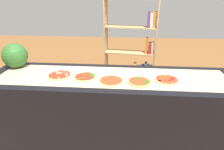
% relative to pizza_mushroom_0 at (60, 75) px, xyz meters
% --- Properties ---
extents(ground_plane, '(12.00, 12.00, 0.00)m').
position_rel_pizza_mushroom_0_xyz_m(ground_plane, '(0.55, 0.03, -0.92)').
color(ground_plane, brown).
extents(counter, '(2.62, 0.72, 0.91)m').
position_rel_pizza_mushroom_0_xyz_m(counter, '(0.55, 0.03, -0.46)').
color(counter, black).
rests_on(counter, ground_plane).
extents(parchment_paper, '(2.38, 0.54, 0.00)m').
position_rel_pizza_mushroom_0_xyz_m(parchment_paper, '(0.55, 0.03, -0.01)').
color(parchment_paper, tan).
rests_on(parchment_paper, counter).
extents(pizza_mushroom_0, '(0.25, 0.25, 0.02)m').
position_rel_pizza_mushroom_0_xyz_m(pizza_mushroom_0, '(0.00, 0.00, 0.00)').
color(pizza_mushroom_0, '#E5C17F').
rests_on(pizza_mushroom_0, parchment_paper).
extents(pizza_spinach_1, '(0.24, 0.24, 0.02)m').
position_rel_pizza_mushroom_0_xyz_m(pizza_spinach_1, '(0.28, -0.02, -0.00)').
color(pizza_spinach_1, '#E5C17F').
rests_on(pizza_spinach_1, parchment_paper).
extents(pizza_plain_2, '(0.25, 0.25, 0.02)m').
position_rel_pizza_mushroom_0_xyz_m(pizza_plain_2, '(0.55, -0.09, -0.00)').
color(pizza_plain_2, '#E5C17F').
rests_on(pizza_plain_2, parchment_paper).
extents(pizza_spinach_3, '(0.23, 0.23, 0.02)m').
position_rel_pizza_mushroom_0_xyz_m(pizza_spinach_3, '(0.82, -0.09, -0.00)').
color(pizza_spinach_3, tan).
rests_on(pizza_spinach_3, parchment_paper).
extents(pizza_pepperoni_4, '(0.24, 0.24, 0.02)m').
position_rel_pizza_mushroom_0_xyz_m(pizza_pepperoni_4, '(1.09, -0.03, 0.00)').
color(pizza_pepperoni_4, '#E5C17F').
rests_on(pizza_pepperoni_4, parchment_paper).
extents(watermelon, '(0.28, 0.28, 0.28)m').
position_rel_pizza_mushroom_0_xyz_m(watermelon, '(-0.58, 0.22, 0.13)').
color(watermelon, '#2D6628').
rests_on(watermelon, counter).
extents(bookshelf, '(0.83, 0.32, 1.63)m').
position_rel_pizza_mushroom_0_xyz_m(bookshelf, '(0.84, 1.20, -0.16)').
color(bookshelf, tan).
rests_on(bookshelf, ground_plane).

